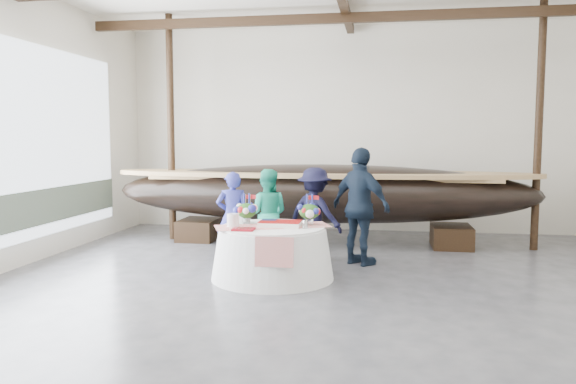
# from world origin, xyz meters

# --- Properties ---
(floor) EXTENTS (10.00, 12.00, 0.01)m
(floor) POSITION_xyz_m (0.00, 0.00, 0.00)
(floor) COLOR #3D3D42
(floor) RESTS_ON ground
(wall_back) EXTENTS (10.00, 0.02, 4.50)m
(wall_back) POSITION_xyz_m (0.00, 6.00, 2.25)
(wall_back) COLOR silver
(wall_back) RESTS_ON ground
(longboat_display) EXTENTS (8.28, 1.66, 1.55)m
(longboat_display) POSITION_xyz_m (-0.46, 4.25, 0.99)
(longboat_display) COLOR black
(longboat_display) RESTS_ON ground
(banquet_table) EXTENTS (1.80, 1.80, 0.77)m
(banquet_table) POSITION_xyz_m (-0.87, 1.40, 0.39)
(banquet_table) COLOR white
(banquet_table) RESTS_ON ground
(tabletop_items) EXTENTS (1.75, 1.13, 0.40)m
(tabletop_items) POSITION_xyz_m (-0.89, 1.52, 0.92)
(tabletop_items) COLOR red
(tabletop_items) RESTS_ON banquet_table
(guest_woman_blue) EXTENTS (0.63, 0.50, 1.50)m
(guest_woman_blue) POSITION_xyz_m (-1.76, 2.46, 0.75)
(guest_woman_blue) COLOR navy
(guest_woman_blue) RESTS_ON ground
(guest_woman_teal) EXTENTS (0.77, 0.61, 1.53)m
(guest_woman_teal) POSITION_xyz_m (-1.23, 2.76, 0.77)
(guest_woman_teal) COLOR #22B08C
(guest_woman_teal) RESTS_ON ground
(guest_man_left) EXTENTS (1.17, 0.98, 1.57)m
(guest_man_left) POSITION_xyz_m (-0.41, 2.77, 0.78)
(guest_man_left) COLOR black
(guest_man_left) RESTS_ON ground
(guest_man_right) EXTENTS (1.17, 1.05, 1.91)m
(guest_man_right) POSITION_xyz_m (0.37, 2.50, 0.96)
(guest_man_right) COLOR #131F2F
(guest_man_right) RESTS_ON ground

